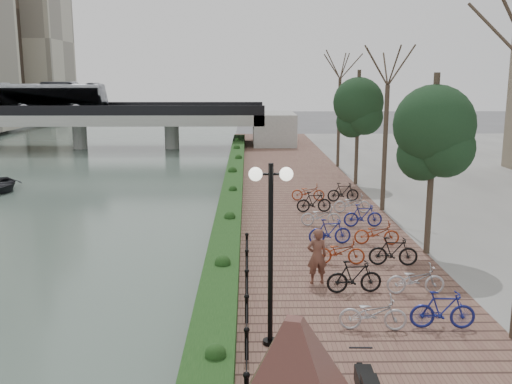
{
  "coord_description": "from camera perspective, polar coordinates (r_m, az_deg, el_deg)",
  "views": [
    {
      "loc": [
        1.43,
        -11.0,
        6.79
      ],
      "look_at": [
        1.79,
        13.01,
        2.0
      ],
      "focal_mm": 40.0,
      "sensor_mm": 36.0,
      "label": 1
    }
  ],
  "objects": [
    {
      "name": "motorcycle",
      "position": [
        11.83,
        10.91,
        -18.36
      ],
      "size": [
        0.52,
        1.54,
        0.96
      ],
      "primitive_type": null,
      "rotation": [
        0.0,
        0.0,
        -0.03
      ],
      "color": "black",
      "rests_on": "promenade"
    },
    {
      "name": "pedestrian",
      "position": [
        17.88,
        6.12,
        -6.38
      ],
      "size": [
        0.7,
        0.52,
        1.77
      ],
      "primitive_type": "imported",
      "rotation": [
        0.0,
        0.0,
        3.3
      ],
      "color": "brown",
      "rests_on": "promenade"
    },
    {
      "name": "hedge",
      "position": [
        31.58,
        -2.35,
        0.34
      ],
      "size": [
        1.1,
        56.0,
        0.6
      ],
      "primitive_type": "cube",
      "color": "#143513",
      "rests_on": "promenade"
    },
    {
      "name": "bicycle_parking",
      "position": [
        22.42,
        9.62,
        -3.92
      ],
      "size": [
        2.4,
        17.32,
        1.0
      ],
      "color": "#B2B2B7",
      "rests_on": "promenade"
    },
    {
      "name": "promenade",
      "position": [
        29.35,
        4.18,
        -1.62
      ],
      "size": [
        8.0,
        75.0,
        0.5
      ],
      "primitive_type": "cube",
      "color": "brown",
      "rests_on": "ground"
    },
    {
      "name": "chain_fence",
      "position": [
        14.29,
        -0.94,
        -13.28
      ],
      "size": [
        0.1,
        14.1,
        0.7
      ],
      "color": "black",
      "rests_on": "promenade"
    },
    {
      "name": "street_trees",
      "position": [
        24.77,
        14.56,
        3.72
      ],
      "size": [
        3.2,
        37.12,
        6.8
      ],
      "color": "#382B21",
      "rests_on": "promenade"
    },
    {
      "name": "bridge",
      "position": [
        58.62,
        -17.86,
        7.4
      ],
      "size": [
        36.0,
        10.77,
        6.5
      ],
      "color": "#9B9C97",
      "rests_on": "ground"
    },
    {
      "name": "lamppost",
      "position": [
        13.15,
        1.48,
        -2.25
      ],
      "size": [
        1.02,
        0.32,
        4.41
      ],
      "color": "black",
      "rests_on": "promenade"
    }
  ]
}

